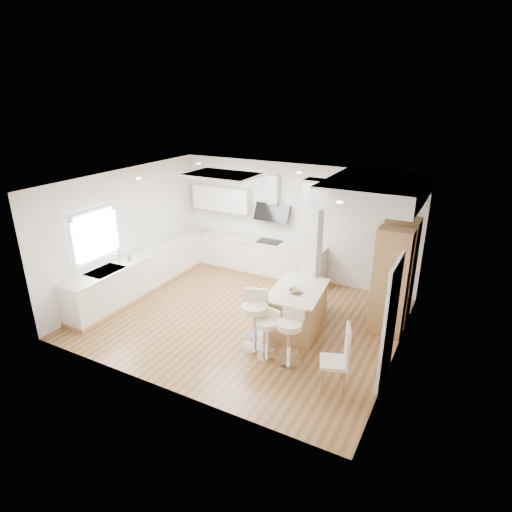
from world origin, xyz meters
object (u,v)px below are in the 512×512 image
Objects in this scene: peninsula at (297,309)px; bar_stool_b at (268,331)px; bar_stool_c at (290,334)px; bar_stool_a at (255,317)px; dining_chair at (341,355)px.

bar_stool_b is at bearing -101.63° from peninsula.
peninsula is at bearing 106.37° from bar_stool_c.
dining_chair is at bearing -31.02° from bar_stool_a.
bar_stool_a is at bearing -121.11° from peninsula.
dining_chair is (1.36, -0.23, 0.08)m from bar_stool_b.
peninsula is 1.50× the size of bar_stool_c.
bar_stool_b is 0.42m from bar_stool_c.
bar_stool_a is 1.25× the size of bar_stool_b.
bar_stool_a is 0.37m from bar_stool_b.
peninsula is 1.06m from bar_stool_b.
dining_chair is at bearing -13.23° from bar_stool_c.
peninsula is 1.03m from bar_stool_a.
dining_chair reaches higher than peninsula.
bar_stool_a is 1.09× the size of bar_stool_c.
peninsula is at bearing 98.50° from bar_stool_b.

